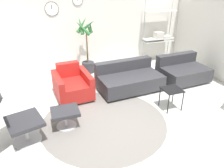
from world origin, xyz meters
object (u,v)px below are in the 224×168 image
Objects in this scene: couch_second at (182,72)px; side_table at (172,92)px; ottoman at (65,114)px; couch_low at (129,80)px; armchair_red at (72,86)px; shelf_unit at (160,33)px; potted_plant at (87,51)px.

couch_second reaches higher than side_table.
ottoman is 1.94m from couch_low.
shelf_unit is (3.02, 1.46, 0.63)m from armchair_red.
shelf_unit is (0.18, 1.54, 0.65)m from couch_second.
side_table is (1.80, -1.16, 0.11)m from armchair_red.
side_table is 2.71m from potted_plant.
shelf_unit reaches higher than potted_plant.
couch_second is 2.61m from potted_plant.
couch_low is 1.51m from couch_second.
side_table is 0.23× the size of shelf_unit.
couch_second is at bearing -96.65° from shelf_unit.
side_table is (0.47, -1.09, 0.14)m from couch_low.
ottoman is 2.12m from side_table.
ottoman is at bearing -112.26° from potted_plant.
shelf_unit is at bearing -159.06° from armchair_red.
couch_low reaches higher than ottoman.
potted_plant is (-2.19, 1.35, 0.39)m from couch_second.
ottoman is 0.51× the size of armchair_red.
side_table reaches higher than ottoman.
shelf_unit is (2.37, 0.19, 0.26)m from potted_plant.
couch_second is 2.83× the size of side_table.
couch_second is 1.68m from shelf_unit.
ottoman is at bearing 27.33° from couch_low.
armchair_red is 1.34m from couch_low.
side_table is 2.94m from shelf_unit.
shelf_unit reaches higher than couch_low.
potted_plant reaches higher than side_table.
couch_second is at bearing 17.74° from ottoman.
ottoman is at bearing 177.91° from side_table.
couch_low is 1.56m from potted_plant.
couch_second is (2.84, -0.07, -0.03)m from armchair_red.
armchair_red is at bearing -154.16° from shelf_unit.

